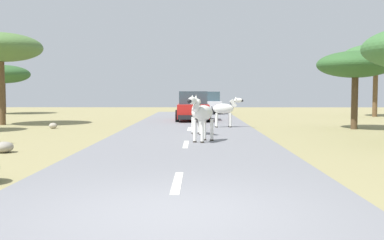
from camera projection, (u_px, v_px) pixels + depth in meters
ground_plane at (174, 215)px, 6.18m from camera, size 90.00×90.00×0.00m
road at (171, 213)px, 6.18m from camera, size 6.00×64.00×0.05m
lane_markings at (166, 234)px, 5.18m from camera, size 0.16×56.00×0.01m
zebra_0 at (197, 113)px, 17.44m from camera, size 0.50×1.52×1.43m
zebra_1 at (202, 114)px, 14.82m from camera, size 1.02×1.57×1.60m
zebra_2 at (225, 109)px, 21.13m from camera, size 1.56×0.50×1.47m
car_0 at (193, 107)px, 26.35m from camera, size 2.07×4.37×1.74m
car_1 at (209, 103)px, 35.55m from camera, size 2.08×4.37×1.74m
tree_2 at (355, 65)px, 20.45m from camera, size 3.53×3.53×3.64m
tree_3 at (3, 74)px, 35.29m from camera, size 4.18×4.18×3.92m
tree_5 at (1, 48)px, 23.14m from camera, size 4.30×4.30×4.85m
tree_6 at (376, 56)px, 31.00m from camera, size 4.52×4.52×5.14m
rock_1 at (53, 126)px, 20.98m from camera, size 0.38×0.31×0.27m
rock_2 at (4, 147)px, 12.56m from camera, size 0.51×0.55×0.32m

